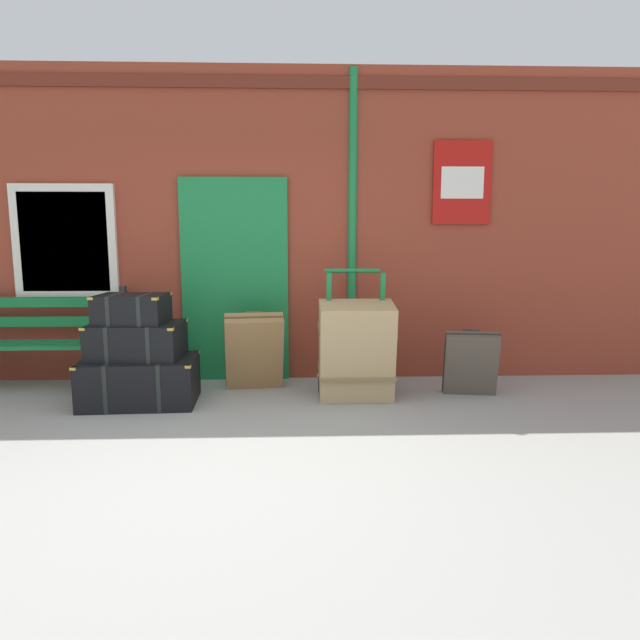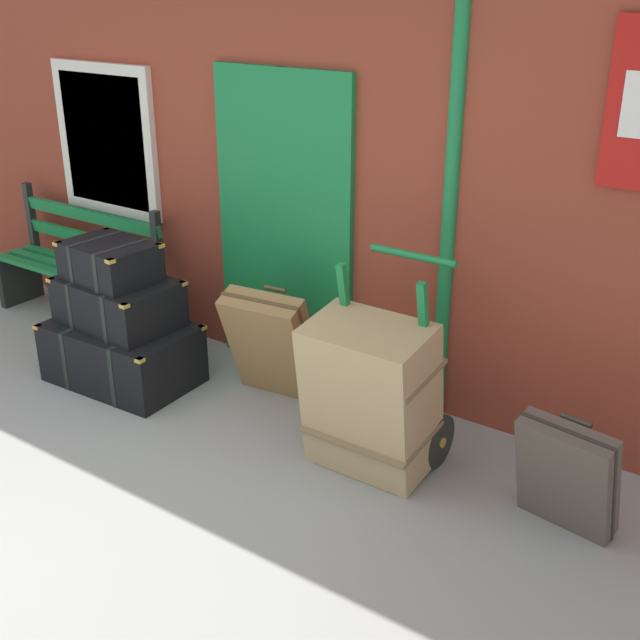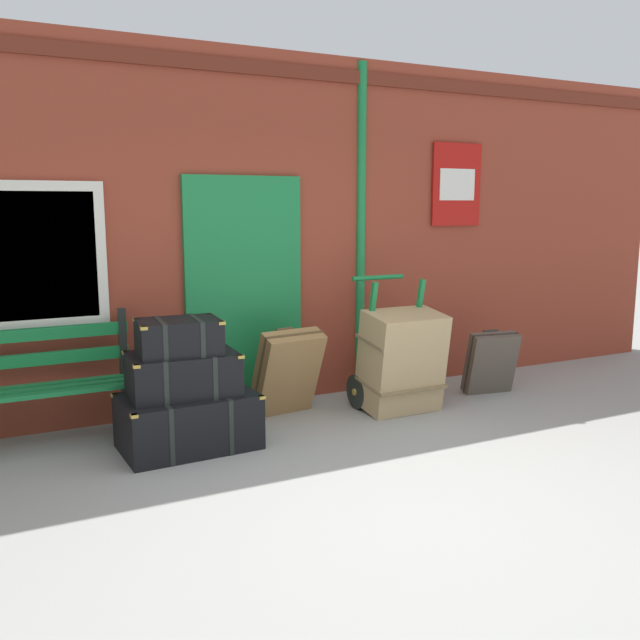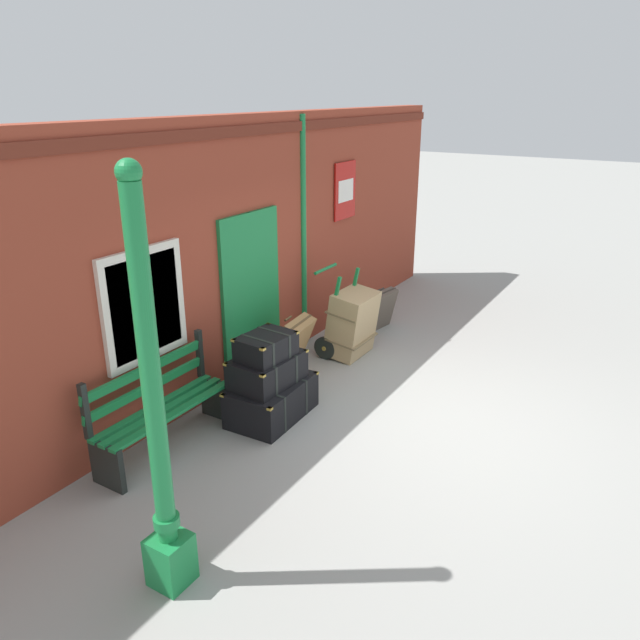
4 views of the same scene
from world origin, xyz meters
TOP-DOWN VIEW (x-y plane):
  - ground_plane at (0.00, 0.00)m, footprint 60.00×60.00m
  - brick_facade at (-0.01, 2.60)m, footprint 10.40×0.35m
  - platform_bench at (-1.90, 2.16)m, footprint 1.60×0.43m
  - steamer_trunk_base at (-0.81, 1.58)m, footprint 1.04×0.69m
  - steamer_trunk_middle at (-0.83, 1.61)m, footprint 0.83×0.59m
  - steamer_trunk_top at (-0.85, 1.60)m, footprint 0.64×0.49m
  - porters_trolley at (1.17, 1.82)m, footprint 0.71×0.61m
  - large_brown_trunk at (1.17, 1.64)m, footprint 0.70×0.55m
  - suitcase_caramel at (0.20, 1.99)m, footprint 0.61×0.52m
  - suitcase_umber at (2.28, 1.73)m, footprint 0.53×0.36m

SIDE VIEW (x-z plane):
  - ground_plane at x=0.00m, z-range 0.00..0.00m
  - steamer_trunk_base at x=-0.81m, z-range 0.00..0.42m
  - porters_trolley at x=1.17m, z-range -0.33..0.87m
  - suitcase_umber at x=2.28m, z-range -0.01..0.63m
  - suitcase_caramel at x=0.20m, z-range 0.00..0.78m
  - platform_bench at x=-1.90m, z-range -0.06..0.95m
  - large_brown_trunk at x=1.17m, z-range 0.00..0.93m
  - steamer_trunk_middle at x=-0.83m, z-range 0.42..0.74m
  - steamer_trunk_top at x=-0.85m, z-range 0.74..1.00m
  - brick_facade at x=-0.01m, z-range 0.00..3.20m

